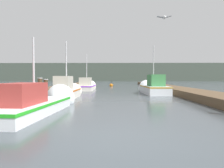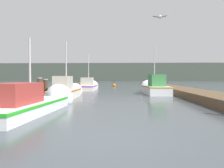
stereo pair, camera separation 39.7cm
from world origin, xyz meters
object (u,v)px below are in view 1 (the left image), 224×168
Objects in this scene: mooring_piling_1 at (158,84)px; mooring_piling_3 at (40,89)px; fishing_boat_1 at (67,91)px; fishing_boat_2 at (153,88)px; mooring_piling_2 at (46,89)px; seagull_lead at (164,17)px; fishing_boat_3 at (87,86)px; fishing_boat_0 at (38,102)px; channel_buoy at (111,85)px.

mooring_piling_3 is at bearing -136.21° from mooring_piling_1.
fishing_boat_1 is at bearing 43.11° from mooring_piling_3.
fishing_boat_2 reaches higher than fishing_boat_1.
mooring_piling_2 is 2.32× the size of seagull_lead.
fishing_boat_0 is at bearing -90.09° from fishing_boat_3.
fishing_boat_2 is at bearing 87.02° from seagull_lead.
fishing_boat_0 is 10.58× the size of seagull_lead.
fishing_boat_2 is at bearing -74.13° from channel_buoy.
mooring_piling_2 is at bearing 61.88° from mooring_piling_3.
channel_buoy is at bearing 117.84° from mooring_piling_1.
mooring_piling_3 is at bearing 113.77° from fishing_boat_0.
channel_buoy is (2.56, 8.57, -0.27)m from fishing_boat_3.
fishing_boat_1 is 0.87× the size of fishing_boat_2.
seagull_lead is (-2.66, -13.19, 3.08)m from mooring_piling_1.
fishing_boat_3 is at bearing 82.38° from mooring_piling_2.
mooring_piling_1 is at bearing 43.79° from mooring_piling_3.
fishing_boat_1 is 7.58m from fishing_boat_2.
channel_buoy is at bearing 81.13° from fishing_boat_1.
seagull_lead is (5.12, -0.30, 3.39)m from fishing_boat_0.
mooring_piling_3 is at bearing -136.90° from fishing_boat_1.
mooring_piling_1 is 0.98× the size of mooring_piling_3.
mooring_piling_1 is (1.31, 3.77, 0.16)m from fishing_boat_2.
fishing_boat_1 is 3.45× the size of mooring_piling_1.
seagull_lead is (6.57, -4.34, 3.06)m from mooring_piling_3.
mooring_piling_2 is (-1.23, 4.44, 0.29)m from fishing_boat_0.
channel_buoy is (4.07, 18.63, -0.54)m from mooring_piling_3.
fishing_boat_3 reaches higher than channel_buoy.
fishing_boat_3 is at bearing 139.55° from fishing_boat_2.
mooring_piling_3 is at bearing -102.32° from channel_buoy.
mooring_piling_3 is 19.07m from channel_buoy.
fishing_boat_2 is (6.56, 3.80, 0.04)m from fishing_boat_1.
fishing_boat_3 is 7.82m from mooring_piling_1.
seagull_lead reaches higher than mooring_piling_3.
fishing_boat_2 is at bearing 31.23° from mooring_piling_2.
mooring_piling_3 is (-1.51, -10.06, 0.27)m from fishing_boat_3.
fishing_boat_1 reaches higher than mooring_piling_2.
fishing_boat_2 is 3.89× the size of mooring_piling_3.
mooring_piling_3 reaches higher than mooring_piling_1.
fishing_boat_0 is 4.28× the size of mooring_piling_3.
fishing_boat_3 is 9.45× the size of seagull_lead.
fishing_boat_1 is at bearing 138.01° from seagull_lead.
channel_buoy is (2.62, 22.66, -0.21)m from fishing_boat_0.
fishing_boat_2 reaches higher than channel_buoy.
mooring_piling_2 is 8.52m from seagull_lead.
fishing_boat_0 is 5.63× the size of channel_buoy.
fishing_boat_0 is at bearing -96.59° from channel_buoy.
fishing_boat_2 is 10.05m from seagull_lead.
fishing_boat_1 reaches higher than fishing_boat_0.
fishing_boat_1 is 8.33m from seagull_lead.
fishing_boat_0 is at bearing -89.08° from fishing_boat_1.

